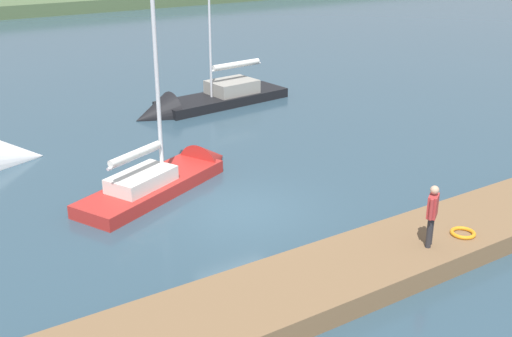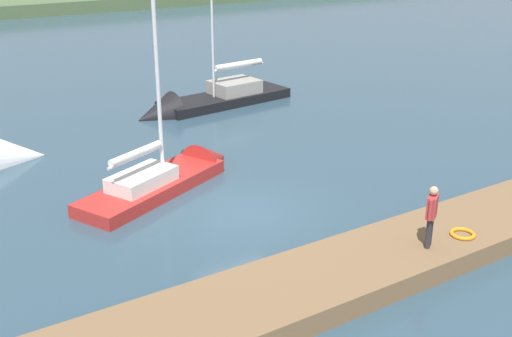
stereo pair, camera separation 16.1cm
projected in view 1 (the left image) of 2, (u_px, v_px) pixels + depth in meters
name	position (u px, v px, depth m)	size (l,w,h in m)	color
ground_plane	(245.00, 211.00, 19.10)	(200.00, 200.00, 0.00)	#2D4756
dock_pier	(349.00, 272.00, 15.25)	(22.23, 2.56, 0.54)	brown
life_ring_buoy	(463.00, 233.00, 16.48)	(0.66, 0.66, 0.10)	orange
sailboat_outer_mooring	(200.00, 105.00, 29.58)	(8.17, 2.84, 10.04)	black
sailboat_inner_slip	(173.00, 178.00, 21.14)	(6.81, 4.35, 7.18)	#B22823
person_on_dock	(432.00, 212.00, 15.60)	(0.54, 0.43, 1.64)	#28282D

